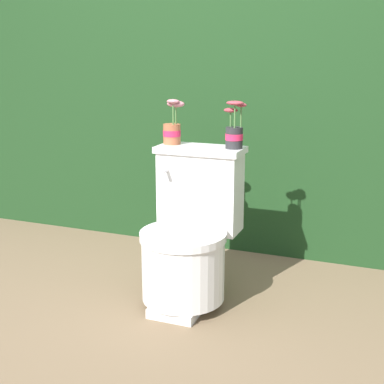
{
  "coord_description": "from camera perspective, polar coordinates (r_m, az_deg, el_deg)",
  "views": [
    {
      "loc": [
        0.98,
        -2.18,
        1.17
      ],
      "look_at": [
        0.08,
        0.09,
        0.54
      ],
      "focal_mm": 50.0,
      "sensor_mm": 36.0,
      "label": 1
    }
  ],
  "objects": [
    {
      "name": "potted_plant_left",
      "position": [
        2.65,
        -2.09,
        6.89
      ],
      "size": [
        0.11,
        0.09,
        0.22
      ],
      "color": "#9E5638",
      "rests_on": "toilet"
    },
    {
      "name": "ground_plane",
      "position": [
        2.66,
        -2.42,
        -11.58
      ],
      "size": [
        12.0,
        12.0,
        0.0
      ],
      "primitive_type": "plane",
      "color": "brown"
    },
    {
      "name": "hedge_backdrop",
      "position": [
        3.51,
        5.29,
        9.48
      ],
      "size": [
        3.72,
        0.75,
        1.73
      ],
      "color": "#193819",
      "rests_on": "ground"
    },
    {
      "name": "potted_plant_midleft",
      "position": [
        2.53,
        4.53,
        6.46
      ],
      "size": [
        0.11,
        0.1,
        0.23
      ],
      "color": "#262628",
      "rests_on": "toilet"
    },
    {
      "name": "toilet",
      "position": [
        2.57,
        -0.26,
        -4.92
      ],
      "size": [
        0.42,
        0.53,
        0.74
      ],
      "color": "silver",
      "rests_on": "ground"
    }
  ]
}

